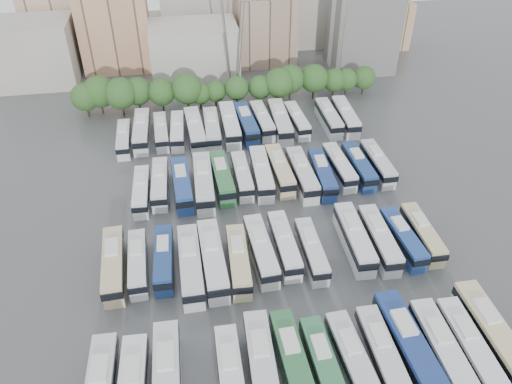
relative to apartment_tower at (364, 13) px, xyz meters
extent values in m
plane|color=#424447|center=(-34.00, -58.00, -13.00)|extent=(220.00, 220.00, 0.00)
cylinder|color=black|center=(-63.28, -15.98, -11.82)|extent=(0.36, 0.36, 2.37)
sphere|color=#234C1E|center=(-63.28, -15.98, -8.61)|extent=(5.68, 5.68, 5.68)
cylinder|color=black|center=(-60.49, -15.25, -11.65)|extent=(0.36, 0.36, 2.69)
sphere|color=#234C1E|center=(-60.49, -15.25, -8.00)|extent=(6.46, 6.46, 6.46)
cylinder|color=black|center=(-56.14, -16.75, -11.67)|extent=(0.36, 0.36, 2.65)
sphere|color=#234C1E|center=(-56.14, -16.75, -8.07)|extent=(6.37, 6.37, 6.37)
cylinder|color=black|center=(-52.88, -15.17, -11.80)|extent=(0.36, 0.36, 2.39)
sphere|color=#234C1E|center=(-52.88, -15.17, -8.56)|extent=(5.74, 5.74, 5.74)
cylinder|color=black|center=(-48.06, -16.18, -11.83)|extent=(0.36, 0.36, 2.33)
sphere|color=#234C1E|center=(-48.06, -16.18, -8.67)|extent=(5.60, 5.60, 5.60)
cylinder|color=black|center=(-42.84, -16.68, -11.68)|extent=(0.36, 0.36, 2.64)
sphere|color=#234C1E|center=(-42.84, -16.68, -8.09)|extent=(6.35, 6.35, 6.35)
cylinder|color=black|center=(-40.24, -16.40, -12.06)|extent=(0.36, 0.36, 1.88)
sphere|color=#234C1E|center=(-40.24, -16.40, -9.52)|extent=(4.50, 4.50, 4.50)
cylinder|color=black|center=(-36.97, -15.81, -12.06)|extent=(0.36, 0.36, 1.87)
sphere|color=#234C1E|center=(-36.97, -15.81, -9.52)|extent=(4.50, 4.50, 4.50)
cylinder|color=black|center=(-32.49, -16.10, -11.93)|extent=(0.36, 0.36, 2.14)
sphere|color=#234C1E|center=(-32.49, -16.10, -9.03)|extent=(5.13, 5.13, 5.13)
cylinder|color=black|center=(-27.58, -16.26, -11.96)|extent=(0.36, 0.36, 2.09)
sphere|color=#234C1E|center=(-27.58, -16.26, -9.12)|extent=(5.01, 5.01, 5.01)
cylinder|color=black|center=(-23.67, -16.83, -11.70)|extent=(0.36, 0.36, 2.60)
sphere|color=#234C1E|center=(-23.67, -16.83, -8.16)|extent=(6.25, 6.25, 6.25)
cylinder|color=black|center=(-20.78, -15.18, -11.73)|extent=(0.36, 0.36, 2.54)
sphere|color=#234C1E|center=(-20.78, -15.18, -8.28)|extent=(6.10, 6.10, 6.10)
cylinder|color=black|center=(-15.65, -15.48, -11.74)|extent=(0.36, 0.36, 2.52)
sphere|color=#234C1E|center=(-15.65, -15.48, -8.33)|extent=(6.04, 6.04, 6.04)
cylinder|color=black|center=(-11.16, -15.41, -11.96)|extent=(0.36, 0.36, 2.08)
sphere|color=#234C1E|center=(-11.16, -15.41, -9.13)|extent=(5.00, 5.00, 5.00)
cylinder|color=black|center=(-8.26, -15.16, -11.99)|extent=(0.36, 0.36, 2.02)
sphere|color=#234C1E|center=(-8.26, -15.16, -9.25)|extent=(4.84, 4.84, 4.84)
cylinder|color=black|center=(-4.27, -15.25, -11.95)|extent=(0.36, 0.36, 2.09)
sphere|color=#234C1E|center=(-4.27, -15.25, -9.11)|extent=(5.03, 5.03, 5.03)
cube|color=#9E998E|center=(-76.00, 4.00, -6.00)|extent=(18.00, 14.00, 14.00)
cube|color=tan|center=(-58.00, 10.00, -4.00)|extent=(16.00, 12.00, 18.00)
cube|color=#ADA89E|center=(-40.00, 2.00, -7.00)|extent=(20.00, 14.00, 12.00)
cube|color=gray|center=(-22.00, 8.00, -5.00)|extent=(14.00, 12.00, 16.00)
cube|color=gray|center=(-36.00, 22.00, -3.00)|extent=(22.00, 16.00, 20.00)
cube|color=tan|center=(-72.00, 20.00, -5.00)|extent=(16.00, 14.00, 16.00)
cube|color=#A39E93|center=(-14.00, 20.00, -6.00)|extent=(18.00, 14.00, 14.00)
cube|color=tan|center=(10.00, 14.00, -7.00)|extent=(14.00, 12.00, 12.00)
cube|color=gray|center=(-48.00, 16.00, -8.00)|extent=(12.00, 10.00, 10.00)
cube|color=silver|center=(0.00, 0.00, 0.00)|extent=(14.00, 14.00, 26.00)
cylinder|color=slate|center=(-34.00, -10.00, 4.00)|extent=(2.90, 2.91, 33.83)
cylinder|color=slate|center=(-34.00, -6.00, 4.00)|extent=(2.90, 2.91, 33.83)
cylinder|color=slate|center=(-30.00, -10.00, 4.00)|extent=(2.90, 2.91, 33.83)
cylinder|color=slate|center=(-30.00, -6.00, 4.00)|extent=(2.90, 2.91, 33.83)
cube|color=silver|center=(-55.50, -79.97, -9.30)|extent=(1.85, 3.33, 0.45)
cube|color=silver|center=(-52.27, -80.67, -9.29)|extent=(1.89, 3.36, 0.45)
cube|color=silver|center=(-48.82, -81.26, -11.19)|extent=(2.97, 12.81, 3.61)
cube|color=black|center=(-48.82, -81.42, -10.50)|extent=(3.10, 13.00, 1.06)
cube|color=silver|center=(-48.79, -79.66, -9.15)|extent=(1.88, 3.44, 0.47)
cube|color=silver|center=(-42.27, -81.99, -11.37)|extent=(2.63, 11.51, 3.25)
cube|color=black|center=(-42.27, -82.13, -10.75)|extent=(2.75, 11.69, 0.96)
cube|color=silver|center=(-42.24, -80.55, -9.54)|extent=(1.68, 3.09, 0.42)
cube|color=silver|center=(-38.86, -81.22, -11.24)|extent=(3.19, 12.52, 3.52)
cube|color=black|center=(-38.86, -81.37, -10.57)|extent=(3.32, 12.72, 1.03)
cube|color=silver|center=(-38.79, -79.67, -9.25)|extent=(1.91, 3.39, 0.46)
cube|color=#2C683C|center=(-35.51, -81.23, -11.31)|extent=(2.81, 11.96, 3.37)
cube|color=black|center=(-35.51, -81.38, -10.67)|extent=(2.94, 12.14, 0.99)
cube|color=silver|center=(-35.55, -79.74, -9.41)|extent=(1.76, 3.21, 0.44)
cube|color=#317348|center=(-32.35, -82.32, -11.40)|extent=(2.64, 11.33, 3.20)
cube|color=black|center=(-32.35, -82.46, -10.79)|extent=(2.76, 11.51, 0.94)
cube|color=silver|center=(-32.39, -80.91, -9.60)|extent=(1.66, 3.04, 0.41)
cube|color=silver|center=(-29.08, -82.35, -11.34)|extent=(3.06, 11.81, 3.31)
cube|color=black|center=(-29.07, -82.50, -10.71)|extent=(3.19, 11.99, 0.97)
cube|color=silver|center=(-29.15, -80.89, -9.47)|extent=(1.81, 3.20, 0.43)
cube|color=silver|center=(-25.69, -82.14, -11.34)|extent=(2.65, 11.74, 3.32)
cube|color=black|center=(-25.70, -82.28, -10.71)|extent=(2.77, 11.91, 0.98)
cube|color=silver|center=(-25.67, -80.67, -9.47)|extent=(1.70, 3.14, 0.43)
cube|color=navy|center=(-22.55, -81.47, -11.12)|extent=(3.21, 13.34, 3.76)
cube|color=black|center=(-22.54, -81.64, -10.40)|extent=(3.35, 13.54, 1.11)
cube|color=silver|center=(-22.60, -79.82, -9.00)|extent=(1.98, 3.59, 0.49)
cube|color=silver|center=(-19.16, -82.91, -11.22)|extent=(2.91, 12.64, 3.57)
cube|color=black|center=(-19.16, -83.06, -10.53)|extent=(3.04, 12.83, 1.05)
cube|color=silver|center=(-19.13, -81.33, -9.20)|extent=(1.85, 3.39, 0.46)
cube|color=silver|center=(-15.91, -82.69, -11.32)|extent=(2.79, 11.94, 3.37)
cube|color=black|center=(-15.91, -82.84, -10.67)|extent=(2.91, 12.13, 0.99)
cube|color=silver|center=(-15.88, -81.20, -9.41)|extent=(1.75, 3.21, 0.44)
cube|color=beige|center=(-12.60, -81.42, -11.15)|extent=(2.88, 13.05, 3.69)
cube|color=black|center=(-12.60, -81.58, -10.45)|extent=(3.01, 13.25, 1.09)
cube|color=silver|center=(-12.59, -79.79, -9.07)|extent=(1.87, 3.49, 0.48)
cube|color=#CBB68B|center=(-55.35, -62.90, -11.29)|extent=(3.07, 12.16, 3.42)
cube|color=black|center=(-55.34, -63.05, -10.64)|extent=(3.20, 12.34, 1.01)
cube|color=silver|center=(-55.41, -61.40, -9.36)|extent=(1.84, 3.29, 0.44)
cube|color=silver|center=(-52.23, -62.91, -11.49)|extent=(2.52, 10.69, 3.01)
cube|color=black|center=(-52.23, -63.04, -10.92)|extent=(2.63, 10.85, 0.89)
cube|color=silver|center=(-52.27, -61.58, -9.79)|extent=(1.58, 2.87, 0.39)
cube|color=navy|center=(-48.83, -62.73, -11.45)|extent=(2.70, 10.98, 3.09)
cube|color=black|center=(-48.84, -62.87, -10.86)|extent=(2.81, 11.15, 0.91)
cube|color=silver|center=(-48.78, -61.37, -9.71)|extent=(1.65, 2.96, 0.40)
cube|color=silver|center=(-45.38, -64.78, -11.21)|extent=(2.75, 12.67, 3.59)
cube|color=black|center=(-45.38, -64.94, -10.52)|extent=(2.88, 12.86, 1.06)
cube|color=silver|center=(-45.39, -63.20, -9.18)|extent=(1.81, 3.39, 0.46)
cube|color=silver|center=(-42.41, -64.28, -11.17)|extent=(3.07, 12.97, 3.66)
cube|color=black|center=(-42.40, -64.44, -10.47)|extent=(3.20, 13.16, 1.08)
cube|color=silver|center=(-42.45, -62.67, -9.11)|extent=(1.91, 3.49, 0.47)
cube|color=beige|center=(-39.04, -64.83, -11.38)|extent=(2.97, 11.56, 3.25)
cube|color=black|center=(-39.04, -64.97, -10.76)|extent=(3.09, 11.74, 0.96)
cube|color=silver|center=(-38.97, -63.40, -9.54)|extent=(1.76, 3.13, 0.42)
cube|color=silver|center=(-35.77, -63.39, -11.32)|extent=(3.06, 11.95, 3.36)
cube|color=black|center=(-35.76, -63.54, -10.68)|extent=(3.18, 12.14, 0.99)
cube|color=silver|center=(-35.83, -61.91, -9.42)|extent=(1.82, 3.23, 0.43)
cube|color=white|center=(-32.39, -62.81, -11.38)|extent=(2.55, 11.48, 3.25)
cube|color=black|center=(-32.39, -62.95, -10.76)|extent=(2.67, 11.65, 0.95)
cube|color=silver|center=(-32.41, -61.38, -9.54)|extent=(1.65, 3.07, 0.42)
cube|color=silver|center=(-28.97, -64.44, -11.47)|extent=(2.38, 10.83, 3.06)
cube|color=black|center=(-28.97, -64.58, -10.88)|extent=(2.49, 10.99, 0.90)
cube|color=silver|center=(-28.96, -63.09, -9.74)|extent=(1.55, 2.90, 0.40)
cube|color=silver|center=(-22.52, -63.26, -11.25)|extent=(3.01, 12.43, 3.50)
cube|color=black|center=(-22.53, -63.42, -10.58)|extent=(3.14, 12.62, 1.03)
cube|color=silver|center=(-22.48, -61.72, -9.27)|extent=(1.85, 3.35, 0.45)
cube|color=silver|center=(-19.13, -63.97, -11.32)|extent=(2.85, 11.96, 3.37)
cube|color=black|center=(-19.13, -64.12, -10.67)|extent=(2.97, 12.14, 0.99)
cube|color=silver|center=(-19.09, -62.49, -9.41)|extent=(1.77, 3.22, 0.44)
cube|color=navy|center=(-15.76, -64.21, -11.45)|extent=(2.89, 11.06, 3.10)
cube|color=black|center=(-15.75, -64.35, -10.86)|extent=(3.01, 11.23, 0.91)
cube|color=silver|center=(-15.83, -62.84, -9.70)|extent=(1.70, 3.00, 0.40)
cube|color=#CDBF8D|center=(-12.63, -63.74, -11.45)|extent=(2.54, 10.98, 3.10)
cube|color=black|center=(-12.63, -63.87, -10.86)|extent=(2.65, 11.15, 0.91)
cube|color=silver|center=(-12.60, -62.37, -9.70)|extent=(1.61, 2.95, 0.40)
cube|color=silver|center=(-52.01, -46.65, -11.47)|extent=(2.57, 10.83, 3.05)
cube|color=black|center=(-52.02, -46.79, -10.89)|extent=(2.68, 11.00, 0.90)
cube|color=silver|center=(-51.98, -45.31, -9.75)|extent=(1.60, 2.91, 0.40)
cube|color=silver|center=(-49.06, -45.14, -11.39)|extent=(2.81, 11.44, 3.22)
cube|color=black|center=(-49.07, -45.28, -10.77)|extent=(2.93, 11.62, 0.95)
cube|color=silver|center=(-49.01, -43.72, -9.57)|extent=(1.71, 3.09, 0.42)
cube|color=navy|center=(-45.60, -46.21, -11.30)|extent=(2.97, 12.07, 3.40)
cube|color=black|center=(-45.59, -46.36, -10.65)|extent=(3.10, 12.26, 1.00)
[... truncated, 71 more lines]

